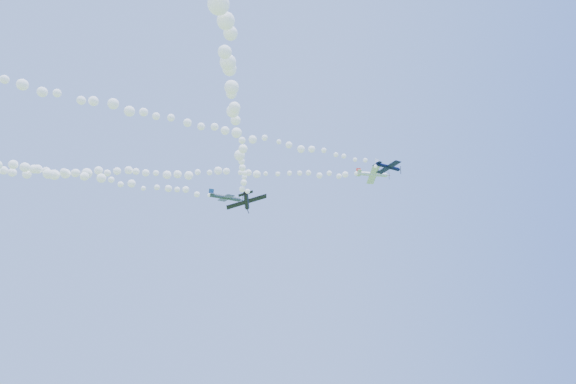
{
  "coord_description": "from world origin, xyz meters",
  "views": [
    {
      "loc": [
        3.34,
        -97.26,
        4.99
      ],
      "look_at": [
        5.77,
        -7.86,
        44.28
      ],
      "focal_mm": 30.0,
      "sensor_mm": 36.0,
      "label": 1
    }
  ],
  "objects_px": {
    "plane_navy": "(388,167)",
    "plane_black": "(246,201)",
    "plane_white": "(373,174)",
    "plane_grey": "(226,197)"
  },
  "relations": [
    {
      "from": "plane_navy",
      "to": "plane_black",
      "type": "height_order",
      "value": "plane_navy"
    },
    {
      "from": "plane_navy",
      "to": "plane_grey",
      "type": "height_order",
      "value": "plane_navy"
    },
    {
      "from": "plane_white",
      "to": "plane_navy",
      "type": "height_order",
      "value": "plane_white"
    },
    {
      "from": "plane_white",
      "to": "plane_grey",
      "type": "xyz_separation_m",
      "value": [
        -30.23,
        -0.41,
        -5.78
      ]
    },
    {
      "from": "plane_white",
      "to": "plane_navy",
      "type": "xyz_separation_m",
      "value": [
        2.31,
        -3.97,
        -0.26
      ]
    },
    {
      "from": "plane_grey",
      "to": "plane_black",
      "type": "relative_size",
      "value": 1.01
    },
    {
      "from": "plane_black",
      "to": "plane_grey",
      "type": "bearing_deg",
      "value": 34.58
    },
    {
      "from": "plane_black",
      "to": "plane_navy",
      "type": "bearing_deg",
      "value": -84.22
    },
    {
      "from": "plane_navy",
      "to": "plane_black",
      "type": "distance_m",
      "value": 29.51
    },
    {
      "from": "plane_grey",
      "to": "plane_white",
      "type": "bearing_deg",
      "value": -20.51
    }
  ]
}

